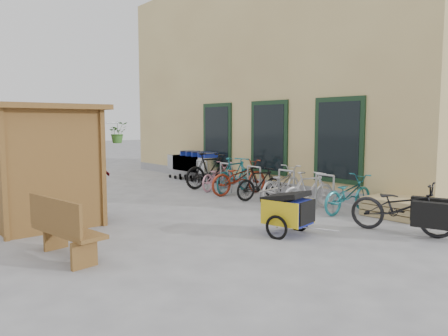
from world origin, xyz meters
TOP-DOWN VIEW (x-y plane):
  - ground at (0.00, 0.00)m, footprint 80.00×80.00m
  - building at (6.49, 4.50)m, footprint 6.07×13.00m
  - kiosk at (-3.28, 2.47)m, footprint 2.49×1.65m
  - bike_rack at (2.30, 2.40)m, footprint 0.05×5.35m
  - pallet_stack at (3.00, -1.40)m, footprint 1.00×1.20m
  - bench at (-3.68, 0.21)m, footprint 0.68×1.54m
  - shopping_carts at (3.00, 6.38)m, footprint 0.59×2.33m
  - child_trailer at (0.00, -0.95)m, footprint 0.91×1.45m
  - cargo_bike at (1.73, -2.25)m, footprint 1.15×1.96m
  - person_kiosk at (-2.05, 2.57)m, footprint 0.59×0.72m
  - bike_0 at (2.50, -0.50)m, footprint 1.66×0.60m
  - bike_1 at (2.13, 0.32)m, footprint 1.57×0.69m
  - bike_2 at (2.48, 1.54)m, footprint 1.82×0.93m
  - bike_3 at (2.14, 2.00)m, footprint 1.52×0.61m
  - bike_4 at (2.28, 3.00)m, footprint 1.93×0.80m
  - bike_5 at (2.36, 3.28)m, footprint 1.82×0.92m
  - bike_6 at (2.31, 4.04)m, footprint 1.69×1.05m
  - bike_7 at (2.42, 4.52)m, footprint 1.86×0.54m

SIDE VIEW (x-z plane):
  - ground at x=0.00m, z-range 0.00..0.00m
  - pallet_stack at x=3.00m, z-range 0.01..0.41m
  - bike_6 at x=2.31m, z-range 0.00..0.84m
  - bike_0 at x=2.50m, z-range 0.00..0.87m
  - bike_3 at x=2.14m, z-range 0.00..0.89m
  - bike_2 at x=2.48m, z-range 0.00..0.91m
  - bike_1 at x=2.13m, z-range 0.00..0.92m
  - child_trailer at x=0.00m, z-range 0.05..0.88m
  - bench at x=-3.68m, z-range 0.01..0.95m
  - cargo_bike at x=1.73m, z-range 0.00..0.97m
  - bike_4 at x=2.28m, z-range 0.00..0.99m
  - bike_rack at x=2.30m, z-range 0.08..0.95m
  - bike_5 at x=2.36m, z-range 0.00..1.05m
  - bike_7 at x=2.42m, z-range 0.00..1.11m
  - shopping_carts at x=3.00m, z-range 0.09..1.14m
  - person_kiosk at x=-2.05m, z-range 0.00..1.68m
  - kiosk at x=-3.28m, z-range 0.35..2.75m
  - building at x=6.49m, z-range -0.01..6.99m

